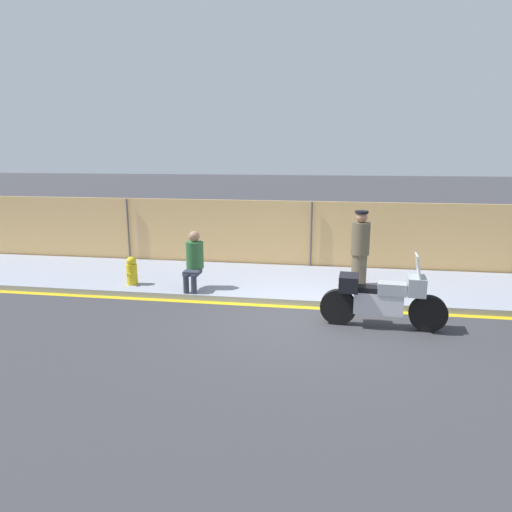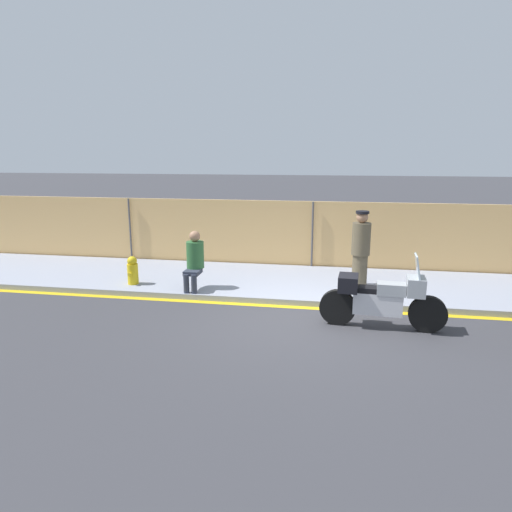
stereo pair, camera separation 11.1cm
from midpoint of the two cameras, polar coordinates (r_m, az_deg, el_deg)
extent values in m
plane|color=#38383D|center=(9.17, 5.31, -8.02)|extent=(120.00, 120.00, 0.00)
cube|color=#8E93A3|center=(11.46, 6.17, -3.42)|extent=(40.03, 3.14, 0.13)
cube|color=gold|center=(9.89, 5.63, -6.42)|extent=(40.03, 0.18, 0.01)
cube|color=#E5B26B|center=(12.87, 6.67, 2.51)|extent=(38.03, 0.08, 1.94)
cylinder|color=#4C4C51|center=(14.06, -15.88, 2.98)|extent=(0.05, 0.05, 1.94)
cylinder|color=#4C4C51|center=(12.77, 6.65, 2.43)|extent=(0.05, 0.05, 1.94)
cylinder|color=black|center=(9.05, 20.38, -6.76)|extent=(0.70, 0.19, 0.69)
cylinder|color=black|center=(8.97, 9.88, -6.28)|extent=(0.70, 0.19, 0.69)
cube|color=silver|center=(8.92, 14.67, -5.68)|extent=(0.92, 0.34, 0.42)
cube|color=#999EA3|center=(8.85, 16.27, -3.91)|extent=(0.54, 0.34, 0.22)
cube|color=black|center=(8.85, 14.12, -4.06)|extent=(0.62, 0.32, 0.10)
cube|color=#999EA3|center=(8.86, 19.06, -3.54)|extent=(0.35, 0.50, 0.34)
cube|color=silver|center=(8.77, 19.24, -1.16)|extent=(0.13, 0.43, 0.42)
cube|color=black|center=(8.82, 11.17, -3.29)|extent=(0.39, 0.53, 0.30)
cylinder|color=brown|center=(11.18, 12.46, -1.69)|extent=(0.36, 0.36, 0.76)
cylinder|color=brown|center=(11.02, 12.65, 2.13)|extent=(0.43, 0.43, 0.76)
sphere|color=#A37556|center=(10.94, 12.78, 4.78)|extent=(0.27, 0.27, 0.27)
cylinder|color=black|center=(10.92, 12.81, 5.37)|extent=(0.31, 0.31, 0.06)
cylinder|color=#2D3342|center=(10.47, -9.04, -3.45)|extent=(0.13, 0.13, 0.44)
cylinder|color=#2D3342|center=(10.41, -8.08, -3.50)|extent=(0.13, 0.13, 0.44)
cube|color=#2D3342|center=(10.58, -8.24, -2.01)|extent=(0.35, 0.44, 0.10)
cylinder|color=#2D6033|center=(10.70, -7.96, 0.14)|extent=(0.41, 0.41, 0.62)
sphere|color=#A37556|center=(10.61, -8.03, 2.44)|extent=(0.25, 0.25, 0.25)
cylinder|color=gold|center=(11.43, -15.51, -2.21)|extent=(0.26, 0.26, 0.50)
sphere|color=gold|center=(11.35, -15.60, -0.65)|extent=(0.23, 0.23, 0.23)
cylinder|color=gold|center=(11.30, -15.81, -2.27)|extent=(0.09, 0.10, 0.09)
camera|label=1|loc=(0.06, -90.32, -0.07)|focal=32.00mm
camera|label=2|loc=(0.06, 89.68, 0.07)|focal=32.00mm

